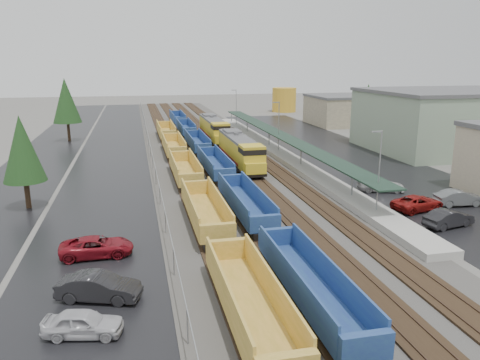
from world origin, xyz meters
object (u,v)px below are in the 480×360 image
Objects in this scene: well_string_yellow at (193,188)px; parked_car_east_c at (381,185)px; well_string_blue at (214,165)px; locomotive_lead at (240,151)px; parked_car_east_b at (418,203)px; storage_tank at (284,100)px; parked_car_east_a at (449,218)px; parked_car_west_c at (97,247)px; parked_car_west_b at (99,287)px; parked_car_east_e at (459,198)px; parked_car_west_a at (83,323)px; locomotive_trail at (214,129)px.

well_string_yellow is 18.59× the size of parked_car_east_c.
well_string_blue is 22.62× the size of parked_car_east_c.
locomotive_lead is at bearing 36.89° from well_string_blue.
parked_car_east_b is at bearing -49.22° from well_string_blue.
storage_tank is at bearing 67.36° from locomotive_lead.
well_string_blue is 24.65× the size of parked_car_east_a.
parked_car_west_c is 31.24m from parked_car_east_c.
locomotive_lead reaches higher than parked_car_west_b.
parked_car_east_a is at bearing -163.55° from parked_car_east_c.
parked_car_east_e is at bearing -41.21° from well_string_blue.
well_string_blue is 28.78m from parked_car_east_a.
locomotive_lead is at bearing 55.89° from parked_car_east_c.
locomotive_lead is 40.60m from parked_car_west_a.
parked_car_east_e is (4.82, 0.43, 0.06)m from parked_car_east_b.
well_string_yellow is 19.08× the size of parked_car_west_b.
parked_car_east_a is 4.70m from parked_car_east_b.
parked_car_east_c is at bearing -71.10° from locomotive_trail.
parked_car_east_e is at bearing -17.77° from well_string_yellow.
parked_car_west_c is at bearing -123.80° from well_string_yellow.
parked_car_east_a is at bearing -59.09° from parked_car_west_a.
well_string_blue is 20.35m from parked_car_east_c.
parked_car_east_c is (-0.04, 6.91, 0.01)m from parked_car_east_b.
parked_car_east_b reaches higher than parked_car_west_a.
well_string_yellow reaches higher than parked_car_west_a.
parked_car_east_a reaches higher than parked_car_east_b.
well_string_yellow is at bearing -110.86° from well_string_blue.
parked_car_west_a is at bearing -110.33° from well_string_yellow.
parked_car_west_c is at bearing 76.91° from parked_car_east_a.
well_string_yellow is 18.03× the size of parked_car_east_b.
parked_car_west_b is 33.78m from parked_car_east_c.
parked_car_east_a reaches higher than parked_car_west_a.
parked_car_west_a is (-44.03, -102.50, -2.59)m from storage_tank.
parked_car_east_b is at bearing -50.96° from parked_car_west_b.
well_string_yellow is 24.24m from parked_car_east_a.
storage_tank is 102.08m from parked_car_west_c.
locomotive_lead reaches higher than parked_car_east_b.
locomotive_lead is at bearing 16.52° from parked_car_east_b.
locomotive_trail is 3.71× the size of parked_car_west_b.
well_string_yellow is (-8.00, -34.50, -1.03)m from locomotive_trail.
well_string_blue is at bearing -9.07° from parked_car_west_a.
parked_car_east_b is at bearing -60.61° from locomotive_lead.
parked_car_east_c is (20.36, -1.60, -0.47)m from well_string_yellow.
parked_car_east_e is at bearing -97.79° from parked_car_east_b.
parked_car_east_c is at bearing -69.30° from parked_car_west_c.
parked_car_west_c is at bearing -118.40° from well_string_blue.
parked_car_west_c is at bearing 103.70° from parked_car_east_e.
locomotive_lead is 2.79× the size of storage_tank.
parked_car_east_b is (20.40, -8.51, -0.48)m from well_string_yellow.
parked_car_east_a is at bearing -59.51° from parked_car_west_b.
parked_car_east_e is (25.21, -8.08, -0.42)m from well_string_yellow.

